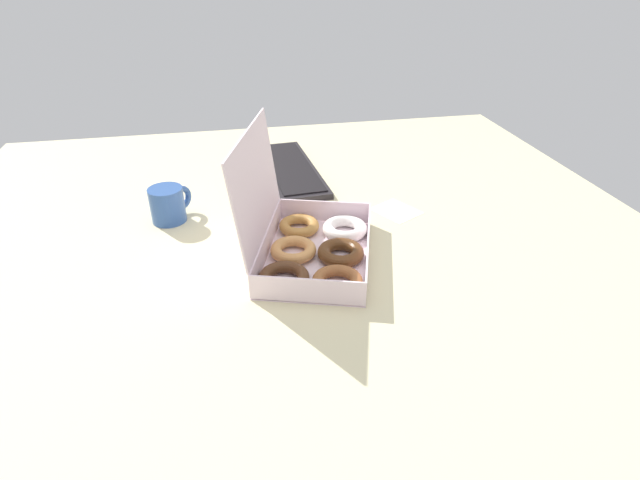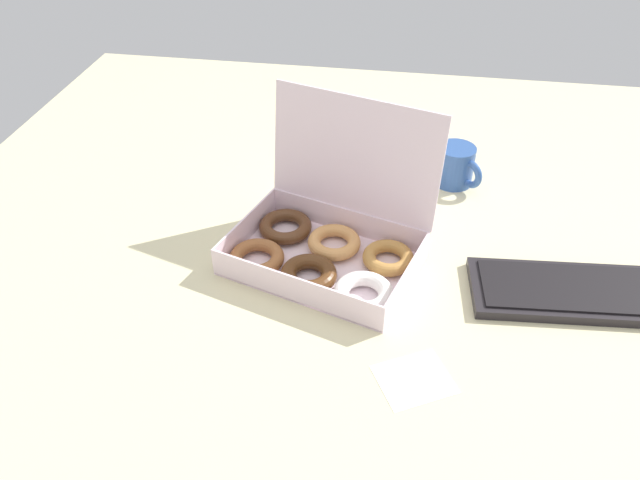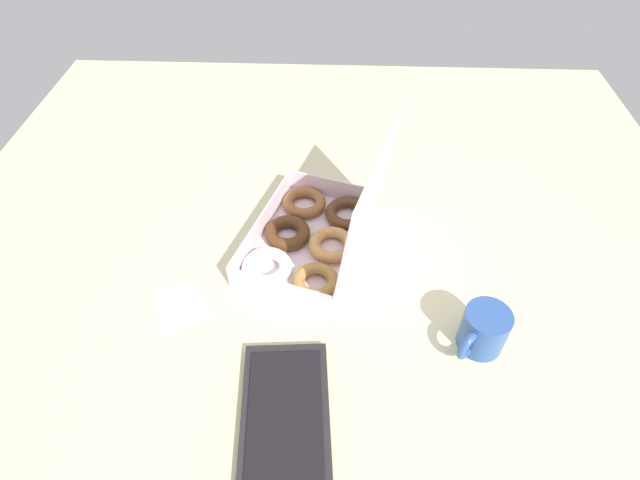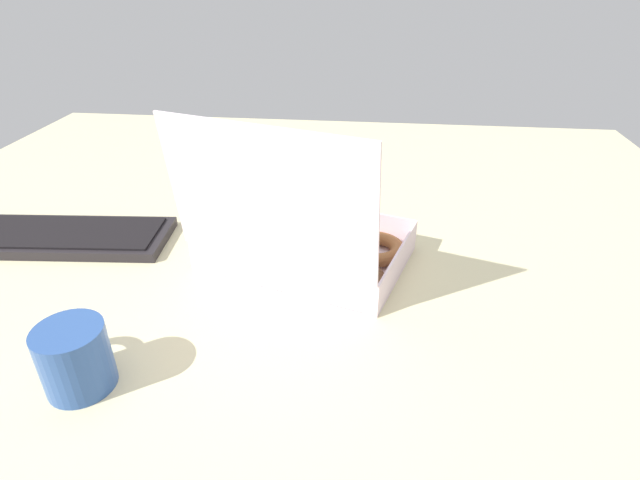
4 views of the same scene
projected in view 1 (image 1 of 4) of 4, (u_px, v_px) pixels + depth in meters
The scene contains 5 objects.
ground_plane at pixel (299, 254), 114.69cm from camera, with size 180.00×180.00×2.00cm, color beige.
donut_box at pixel (311, 244), 109.58cm from camera, with size 39.78×34.50×28.43cm.
keyboard at pixel (290, 169), 152.25cm from camera, with size 44.35×18.03×2.20cm.
coffee_mug at pixel (169, 204), 124.30cm from camera, with size 10.34×10.25×8.85cm.
paper_napkin at pixel (396, 211), 130.79cm from camera, with size 11.08×9.42×0.15cm, color white.
Camera 1 is at (-96.11, 14.02, 60.26)cm, focal length 28.00 mm.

